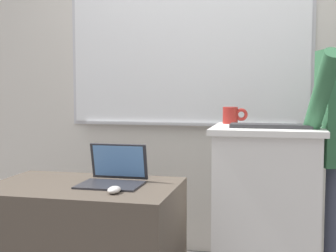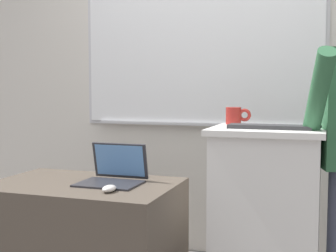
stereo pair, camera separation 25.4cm
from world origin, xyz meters
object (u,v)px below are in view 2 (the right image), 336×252
object	(u,v)px
side_desk	(84,245)
coffee_mug	(235,116)
lectern_podium	(266,222)
computer_mouse_by_laptop	(109,189)
laptop	(115,171)
wireless_keyboard	(270,127)
computer_mouse_by_keyboard	(316,126)

from	to	relation	value
side_desk	coffee_mug	xyz separation A→B (m)	(0.74, 0.42, 0.70)
lectern_podium	side_desk	world-z (taller)	lectern_podium
side_desk	computer_mouse_by_laptop	world-z (taller)	computer_mouse_by_laptop
laptop	wireless_keyboard	bearing A→B (deg)	6.60
lectern_podium	laptop	distance (m)	0.85
computer_mouse_by_keyboard	lectern_podium	bearing A→B (deg)	165.84
laptop	wireless_keyboard	size ratio (longest dim) A/B	0.79
laptop	computer_mouse_by_keyboard	xyz separation A→B (m)	(1.04, 0.10, 0.26)
computer_mouse_by_laptop	computer_mouse_by_keyboard	bearing A→B (deg)	19.17
coffee_mug	wireless_keyboard	bearing A→B (deg)	-47.88
computer_mouse_by_keyboard	side_desk	bearing A→B (deg)	-171.57
lectern_podium	coffee_mug	world-z (taller)	coffee_mug
computer_mouse_by_keyboard	coffee_mug	world-z (taller)	coffee_mug
laptop	side_desk	bearing A→B (deg)	-152.82
side_desk	laptop	xyz separation A→B (m)	(0.15, 0.08, 0.41)
lectern_podium	computer_mouse_by_keyboard	distance (m)	0.57
lectern_podium	laptop	size ratio (longest dim) A/B	3.07
lectern_podium	side_desk	bearing A→B (deg)	-166.04
computer_mouse_by_laptop	coffee_mug	size ratio (longest dim) A/B	0.70
wireless_keyboard	coffee_mug	bearing A→B (deg)	132.12
laptop	computer_mouse_by_laptop	xyz separation A→B (m)	(0.08, -0.23, -0.04)
coffee_mug	laptop	bearing A→B (deg)	-150.03
computer_mouse_by_keyboard	laptop	bearing A→B (deg)	-174.58
lectern_podium	computer_mouse_by_keyboard	size ratio (longest dim) A/B	9.99
side_desk	lectern_podium	bearing A→B (deg)	13.96
wireless_keyboard	lectern_podium	bearing A→B (deg)	104.49
wireless_keyboard	coffee_mug	size ratio (longest dim) A/B	2.88
laptop	computer_mouse_by_keyboard	world-z (taller)	computer_mouse_by_keyboard
lectern_podium	wireless_keyboard	xyz separation A→B (m)	(0.02, -0.06, 0.51)
wireless_keyboard	computer_mouse_by_laptop	world-z (taller)	wireless_keyboard
coffee_mug	computer_mouse_by_laptop	bearing A→B (deg)	-131.69
lectern_podium	coffee_mug	distance (m)	0.61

